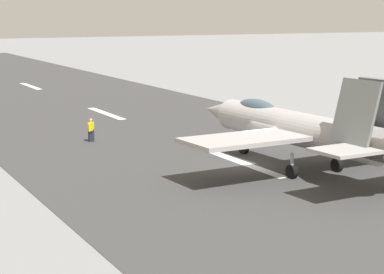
% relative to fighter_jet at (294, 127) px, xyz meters
% --- Properties ---
extents(ground_plane, '(400.00, 400.00, 0.00)m').
position_rel_fighter_jet_xyz_m(ground_plane, '(1.56, 1.80, -2.42)').
color(ground_plane, gray).
extents(runway_strip, '(240.00, 26.00, 0.02)m').
position_rel_fighter_jet_xyz_m(runway_strip, '(1.55, 1.80, -2.41)').
color(runway_strip, '#3A3A3A').
rests_on(runway_strip, ground).
extents(fighter_jet, '(17.79, 14.98, 5.63)m').
position_rel_fighter_jet_xyz_m(fighter_jet, '(0.00, 0.00, 0.00)').
color(fighter_jet, '#A7A4A3').
rests_on(fighter_jet, ground).
extents(crew_person, '(0.55, 0.50, 1.64)m').
position_rel_fighter_jet_xyz_m(crew_person, '(13.33, 7.47, -1.60)').
color(crew_person, '#1E2338').
rests_on(crew_person, ground).
extents(marker_cone_far, '(0.44, 0.44, 0.55)m').
position_rel_fighter_jet_xyz_m(marker_cone_far, '(17.97, -11.60, -2.15)').
color(marker_cone_far, orange).
rests_on(marker_cone_far, ground).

